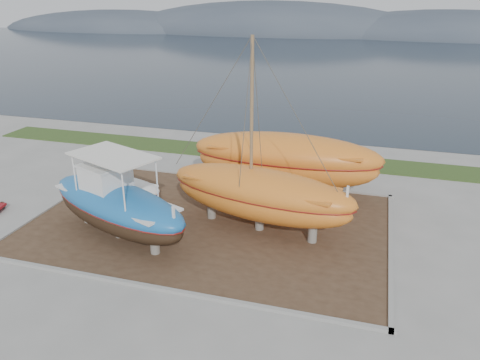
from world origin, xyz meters
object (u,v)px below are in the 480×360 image
(white_dinghy, at_px, (128,191))
(blue_caique, at_px, (116,197))
(orange_bare_hull, at_px, (285,166))
(orange_sailboat, at_px, (261,140))

(white_dinghy, bearing_deg, blue_caique, -54.01)
(orange_bare_hull, bearing_deg, orange_sailboat, -94.12)
(orange_sailboat, bearing_deg, blue_caique, -146.36)
(orange_bare_hull, bearing_deg, blue_caique, -132.47)
(white_dinghy, xyz_separation_m, orange_sailboat, (8.01, -1.11, 4.04))
(blue_caique, height_order, orange_sailboat, orange_sailboat)
(white_dinghy, relative_size, orange_sailboat, 0.46)
(blue_caique, xyz_separation_m, orange_sailboat, (6.39, 2.69, 2.59))
(orange_sailboat, height_order, orange_bare_hull, orange_sailboat)
(orange_sailboat, relative_size, orange_bare_hull, 0.88)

